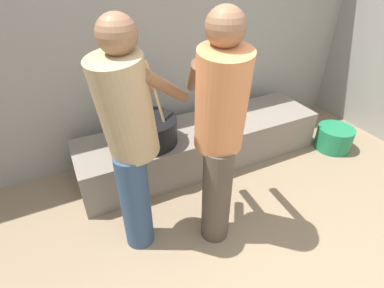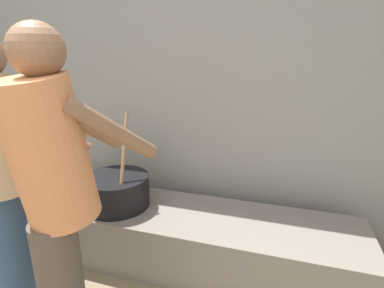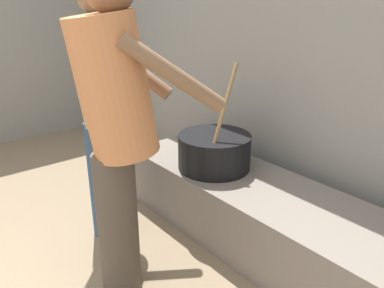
# 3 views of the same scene
# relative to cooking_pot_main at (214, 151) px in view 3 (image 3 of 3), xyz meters

# --- Properties ---
(block_enclosure_rear) EXTENTS (5.45, 0.20, 2.17)m
(block_enclosure_rear) POSITION_rel_cooking_pot_main_xyz_m (-0.01, 0.56, 0.57)
(block_enclosure_rear) COLOR gray
(block_enclosure_rear) RESTS_ON ground_plane
(hearth_ledge) EXTENTS (2.34, 0.60, 0.40)m
(hearth_ledge) POSITION_rel_cooking_pot_main_xyz_m (0.53, 0.04, -0.31)
(hearth_ledge) COLOR slate
(hearth_ledge) RESTS_ON ground_plane
(cooking_pot_main) EXTENTS (0.47, 0.47, 0.68)m
(cooking_pot_main) POSITION_rel_cooking_pot_main_xyz_m (0.00, 0.00, 0.00)
(cooking_pot_main) COLOR black
(cooking_pot_main) RESTS_ON hearth_ledge
(cook_in_tan_shirt) EXTENTS (0.71, 0.65, 1.55)m
(cook_in_tan_shirt) POSITION_rel_cooking_pot_main_xyz_m (-0.30, -0.60, 0.37)
(cook_in_tan_shirt) COLOR navy
(cook_in_tan_shirt) RESTS_ON ground_plane
(cook_in_orange_shirt) EXTENTS (0.54, 0.73, 1.57)m
(cook_in_orange_shirt) POSITION_rel_cooking_pot_main_xyz_m (0.20, -0.78, 0.39)
(cook_in_orange_shirt) COLOR #4C4238
(cook_in_orange_shirt) RESTS_ON ground_plane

